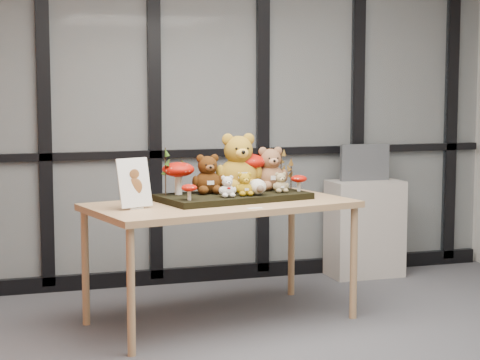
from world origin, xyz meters
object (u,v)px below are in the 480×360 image
object	(u,v)px
mushroom_back_right	(248,170)
bear_pooh_yellow	(238,159)
mushroom_front_right	(299,182)
monitor	(365,162)
bear_brown_medium	(208,172)
display_table	(221,212)
cabinet	(365,228)
bear_white_bow	(227,185)
plush_cream_hedgehog	(257,186)
mushroom_back_left	(178,177)
mushroom_front_left	(189,191)
diorama_tray	(233,197)
bear_small_yellow	(245,183)
bear_beige_small	(281,181)
bear_tan_back	(270,166)
sign_holder	(134,185)

from	to	relation	value
mushroom_back_right	bear_pooh_yellow	bearing A→B (deg)	-152.82
mushroom_front_right	monitor	world-z (taller)	monitor
bear_brown_medium	monitor	world-z (taller)	bear_brown_medium
display_table	cabinet	world-z (taller)	display_table
bear_white_bow	monitor	distance (m)	1.86
bear_brown_medium	plush_cream_hedgehog	size ratio (longest dim) A/B	2.46
mushroom_back_left	bear_white_bow	bearing A→B (deg)	-39.54
mushroom_front_left	mushroom_front_right	world-z (taller)	mushroom_front_right
diorama_tray	mushroom_back_left	bearing A→B (deg)	157.33
plush_cream_hedgehog	mushroom_back_right	distance (m)	0.31
bear_small_yellow	bear_beige_small	size ratio (longest dim) A/B	1.13
bear_tan_back	bear_small_yellow	world-z (taller)	bear_tan_back
display_table	mushroom_front_right	size ratio (longest dim) A/B	15.11
mushroom_back_right	sign_holder	xyz separation A→B (m)	(-0.88, -0.38, -0.03)
bear_pooh_yellow	bear_small_yellow	bearing A→B (deg)	-110.39
bear_tan_back	bear_white_bow	bearing A→B (deg)	-156.08
bear_tan_back	diorama_tray	bearing A→B (deg)	-168.84
bear_tan_back	bear_beige_small	size ratio (longest dim) A/B	2.15
bear_brown_medium	mushroom_back_right	distance (m)	0.34
bear_pooh_yellow	mushroom_back_left	size ratio (longest dim) A/B	1.83
bear_brown_medium	sign_holder	distance (m)	0.62
bear_tan_back	monitor	size ratio (longest dim) A/B	0.78
bear_tan_back	mushroom_front_right	bearing A→B (deg)	-57.75
monitor	mushroom_back_left	bearing A→B (deg)	-154.72
mushroom_back_left	mushroom_front_right	size ratio (longest dim) A/B	1.94
mushroom_front_right	monitor	bearing A→B (deg)	44.34
bear_brown_medium	mushroom_front_left	xyz separation A→B (m)	(-0.20, -0.30, -0.09)
diorama_tray	plush_cream_hedgehog	size ratio (longest dim) A/B	8.36
display_table	sign_holder	xyz separation A→B (m)	(-0.61, -0.11, 0.22)
bear_tan_back	sign_holder	world-z (taller)	bear_tan_back
bear_tan_back	bear_beige_small	xyz separation A→B (m)	(0.01, -0.18, -0.09)
mushroom_front_left	bear_tan_back	bearing A→B (deg)	28.33
bear_white_bow	plush_cream_hedgehog	distance (m)	0.23
display_table	sign_holder	bearing A→B (deg)	178.11
diorama_tray	sign_holder	size ratio (longest dim) A/B	3.11
bear_brown_medium	bear_beige_small	xyz separation A→B (m)	(0.49, -0.11, -0.07)
diorama_tray	bear_small_yellow	world-z (taller)	bear_small_yellow
bear_small_yellow	cabinet	distance (m)	1.80
bear_white_bow	cabinet	size ratio (longest dim) A/B	0.20
bear_small_yellow	sign_holder	distance (m)	0.77
plush_cream_hedgehog	sign_holder	world-z (taller)	sign_holder
bear_white_bow	bear_pooh_yellow	bearing A→B (deg)	47.59
bear_pooh_yellow	sign_holder	world-z (taller)	bear_pooh_yellow
diorama_tray	cabinet	xyz separation A→B (m)	(1.42, 0.89, -0.44)
bear_brown_medium	mushroom_back_right	size ratio (longest dim) A/B	1.04
bear_tan_back	plush_cream_hedgehog	xyz separation A→B (m)	(-0.18, -0.26, -0.11)
bear_tan_back	cabinet	bearing A→B (deg)	21.70
bear_white_bow	bear_beige_small	distance (m)	0.44
bear_small_yellow	mushroom_back_right	size ratio (longest dim) A/B	0.62
bear_tan_back	sign_holder	distance (m)	1.09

